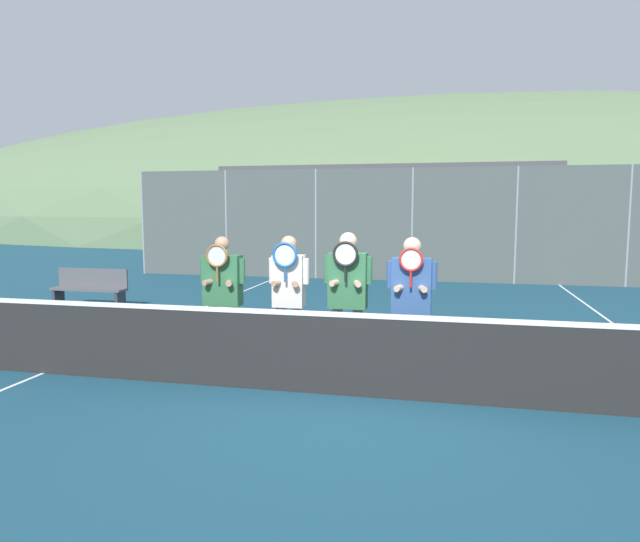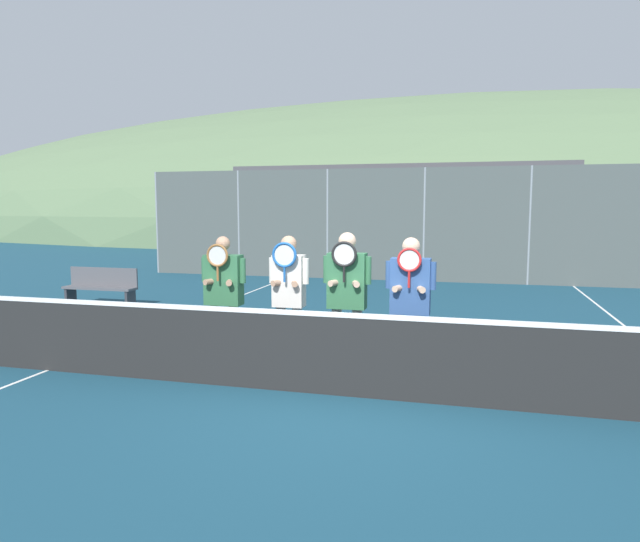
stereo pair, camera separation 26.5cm
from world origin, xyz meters
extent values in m
plane|color=navy|center=(0.00, 0.00, 0.00)|extent=(120.00, 120.00, 0.00)
ellipsoid|color=#5B7551|center=(0.00, 51.49, 0.00)|extent=(117.87, 65.48, 22.92)
cube|color=beige|center=(-1.48, 17.95, 1.69)|extent=(12.43, 5.00, 3.39)
cube|color=#4C4C51|center=(-1.48, 17.95, 3.57)|extent=(12.93, 5.50, 0.36)
cylinder|color=gray|center=(-8.59, 10.45, 1.63)|extent=(0.06, 0.06, 3.27)
cylinder|color=gray|center=(-5.72, 10.45, 1.63)|extent=(0.06, 0.06, 3.27)
cylinder|color=gray|center=(-2.86, 10.45, 1.63)|extent=(0.06, 0.06, 3.27)
cylinder|color=gray|center=(0.00, 10.45, 1.63)|extent=(0.06, 0.06, 3.27)
cylinder|color=gray|center=(2.86, 10.45, 1.63)|extent=(0.06, 0.06, 3.27)
cube|color=#4C5451|center=(0.00, 10.45, 1.63)|extent=(17.17, 0.02, 3.27)
cube|color=black|center=(0.00, 0.00, 0.46)|extent=(10.71, 0.02, 0.92)
cube|color=white|center=(0.00, 0.00, 0.94)|extent=(10.71, 0.03, 0.06)
cube|color=white|center=(-4.05, 3.00, 0.00)|extent=(0.05, 16.00, 0.01)
cylinder|color=black|center=(-2.00, 0.79, 0.42)|extent=(0.13, 0.13, 0.85)
cylinder|color=black|center=(-1.73, 0.79, 0.42)|extent=(0.13, 0.13, 0.85)
cube|color=#337047|center=(-1.87, 0.79, 1.18)|extent=(0.50, 0.22, 0.67)
sphere|color=tan|center=(-1.87, 0.79, 1.67)|extent=(0.19, 0.19, 0.19)
cylinder|color=#337047|center=(-2.14, 0.79, 1.31)|extent=(0.08, 0.08, 0.33)
cylinder|color=#337047|center=(-1.59, 0.79, 1.31)|extent=(0.08, 0.08, 0.33)
cylinder|color=tan|center=(-1.99, 0.70, 1.17)|extent=(0.16, 0.27, 0.08)
cylinder|color=tan|center=(-1.74, 0.70, 1.17)|extent=(0.16, 0.27, 0.08)
cylinder|color=#936033|center=(-1.87, 0.61, 1.29)|extent=(0.03, 0.03, 0.20)
torus|color=#936033|center=(-1.87, 0.61, 1.52)|extent=(0.30, 0.03, 0.30)
cylinder|color=silver|center=(-1.87, 0.61, 1.52)|extent=(0.25, 0.00, 0.25)
cylinder|color=white|center=(-1.08, 0.84, 0.43)|extent=(0.13, 0.13, 0.86)
cylinder|color=white|center=(-0.86, 0.84, 0.43)|extent=(0.13, 0.13, 0.86)
cube|color=white|center=(-0.97, 0.84, 1.19)|extent=(0.41, 0.22, 0.68)
sphere|color=tan|center=(-0.97, 0.84, 1.68)|extent=(0.21, 0.21, 0.21)
cylinder|color=white|center=(-1.19, 0.84, 1.33)|extent=(0.08, 0.08, 0.33)
cylinder|color=white|center=(-0.74, 0.84, 1.33)|extent=(0.08, 0.08, 0.33)
cylinder|color=tan|center=(-1.07, 0.75, 1.18)|extent=(0.16, 0.27, 0.08)
cylinder|color=tan|center=(-0.87, 0.75, 1.18)|extent=(0.16, 0.27, 0.08)
cylinder|color=#1E5BAD|center=(-0.97, 0.66, 1.30)|extent=(0.03, 0.03, 0.20)
torus|color=#1E5BAD|center=(-0.97, 0.66, 1.55)|extent=(0.33, 0.04, 0.33)
cylinder|color=silver|center=(-0.97, 0.66, 1.55)|extent=(0.27, 0.00, 0.27)
cylinder|color=white|center=(-0.31, 0.76, 0.44)|extent=(0.13, 0.13, 0.88)
cylinder|color=white|center=(-0.04, 0.76, 0.44)|extent=(0.13, 0.13, 0.88)
cube|color=#337047|center=(-0.18, 0.76, 1.23)|extent=(0.48, 0.22, 0.70)
sphere|color=#DBB293|center=(-0.18, 0.76, 1.73)|extent=(0.22, 0.22, 0.22)
cylinder|color=#337047|center=(-0.44, 0.76, 1.37)|extent=(0.08, 0.08, 0.34)
cylinder|color=#337047|center=(0.09, 0.76, 1.37)|extent=(0.08, 0.08, 0.34)
cylinder|color=#DBB293|center=(-0.30, 0.67, 1.22)|extent=(0.16, 0.27, 0.08)
cylinder|color=#DBB293|center=(-0.06, 0.67, 1.22)|extent=(0.16, 0.27, 0.08)
cylinder|color=black|center=(-0.18, 0.58, 1.34)|extent=(0.03, 0.03, 0.20)
torus|color=black|center=(-0.18, 0.58, 1.58)|extent=(0.32, 0.03, 0.32)
cylinder|color=silver|center=(-0.18, 0.58, 1.58)|extent=(0.26, 0.00, 0.26)
cylinder|color=black|center=(0.49, 0.71, 0.43)|extent=(0.13, 0.13, 0.86)
cylinder|color=black|center=(0.75, 0.71, 0.43)|extent=(0.13, 0.13, 0.86)
cube|color=#335693|center=(0.62, 0.71, 1.20)|extent=(0.47, 0.22, 0.68)
sphere|color=#DBB293|center=(0.62, 0.71, 1.68)|extent=(0.22, 0.22, 0.22)
cylinder|color=#335693|center=(0.36, 0.71, 1.33)|extent=(0.08, 0.08, 0.33)
cylinder|color=#335693|center=(0.88, 0.71, 1.33)|extent=(0.08, 0.08, 0.33)
cylinder|color=#DBB293|center=(0.50, 0.62, 1.18)|extent=(0.16, 0.27, 0.08)
cylinder|color=#DBB293|center=(0.74, 0.62, 1.18)|extent=(0.16, 0.27, 0.08)
cylinder|color=red|center=(0.62, 0.53, 1.30)|extent=(0.03, 0.03, 0.20)
torus|color=red|center=(0.62, 0.53, 1.53)|extent=(0.29, 0.03, 0.29)
cylinder|color=silver|center=(0.62, 0.53, 1.53)|extent=(0.24, 0.00, 0.24)
cube|color=black|center=(-5.58, 13.05, 0.69)|extent=(4.13, 1.72, 0.78)
cube|color=#2D3842|center=(-5.58, 13.05, 1.39)|extent=(2.27, 1.59, 0.64)
cylinder|color=black|center=(-4.24, 12.17, 0.30)|extent=(0.60, 0.16, 0.60)
cylinder|color=black|center=(-4.24, 13.93, 0.30)|extent=(0.60, 0.16, 0.60)
cylinder|color=black|center=(-6.92, 12.17, 0.30)|extent=(0.60, 0.16, 0.60)
cylinder|color=black|center=(-6.92, 13.93, 0.30)|extent=(0.60, 0.16, 0.60)
cube|color=#285638|center=(-0.48, 12.78, 0.69)|extent=(4.38, 1.73, 0.79)
cube|color=#2D3842|center=(-0.48, 12.78, 1.41)|extent=(2.41, 1.59, 0.65)
cylinder|color=black|center=(0.94, 11.89, 0.30)|extent=(0.60, 0.16, 0.60)
cylinder|color=black|center=(0.94, 13.66, 0.30)|extent=(0.60, 0.16, 0.60)
cylinder|color=black|center=(-1.90, 11.89, 0.30)|extent=(0.60, 0.16, 0.60)
cylinder|color=black|center=(-1.90, 13.66, 0.30)|extent=(0.60, 0.16, 0.60)
cube|color=navy|center=(4.57, 12.97, 0.68)|extent=(4.03, 1.81, 0.75)
cube|color=#2D3842|center=(4.57, 12.97, 1.36)|extent=(2.22, 1.66, 0.61)
cylinder|color=black|center=(5.88, 12.05, 0.30)|extent=(0.60, 0.16, 0.60)
cylinder|color=black|center=(5.88, 13.90, 0.30)|extent=(0.60, 0.16, 0.60)
cylinder|color=black|center=(3.26, 12.05, 0.30)|extent=(0.60, 0.16, 0.60)
cylinder|color=black|center=(3.26, 13.90, 0.30)|extent=(0.60, 0.16, 0.60)
cube|color=#515156|center=(-6.34, 4.27, 0.42)|extent=(1.63, 0.36, 0.05)
cube|color=#515156|center=(-6.34, 4.43, 0.65)|extent=(1.63, 0.04, 0.40)
cube|color=#333338|center=(-7.07, 4.27, 0.20)|extent=(0.06, 0.32, 0.40)
cube|color=#333338|center=(-5.60, 4.27, 0.20)|extent=(0.06, 0.32, 0.40)
camera|label=1|loc=(1.05, -6.23, 2.15)|focal=32.00mm
camera|label=2|loc=(1.31, -6.17, 2.15)|focal=32.00mm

